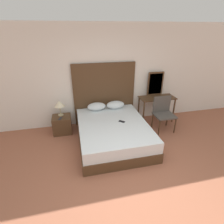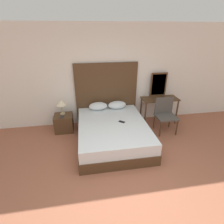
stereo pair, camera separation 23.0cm
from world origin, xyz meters
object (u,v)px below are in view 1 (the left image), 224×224
object	(u,v)px
phone_on_bed	(122,121)
table_lamp	(59,104)
chair	(163,111)
nightstand	(62,124)
bed	(113,132)
vanity_desk	(157,101)
phone_on_nightstand	(60,118)

from	to	relation	value
phone_on_bed	table_lamp	size ratio (longest dim) A/B	0.39
phone_on_bed	chair	world-z (taller)	chair
phone_on_bed	nightstand	distance (m)	1.63
chair	nightstand	bearing A→B (deg)	171.13
phone_on_bed	nightstand	world-z (taller)	phone_on_bed
bed	vanity_desk	distance (m)	1.73
bed	vanity_desk	world-z (taller)	vanity_desk
table_lamp	phone_on_nightstand	distance (m)	0.37
phone_on_nightstand	vanity_desk	xyz separation A→B (m)	(2.74, 0.17, 0.15)
nightstand	phone_on_nightstand	distance (m)	0.26
table_lamp	vanity_desk	distance (m)	2.73
table_lamp	vanity_desk	size ratio (longest dim) A/B	0.39
bed	vanity_desk	xyz separation A→B (m)	(1.50, 0.78, 0.37)
table_lamp	phone_on_nightstand	xyz separation A→B (m)	(-0.01, -0.20, -0.31)
vanity_desk	chair	xyz separation A→B (m)	(-0.03, -0.48, -0.09)
table_lamp	chair	bearing A→B (deg)	-10.65
vanity_desk	nightstand	bearing A→B (deg)	-178.71
nightstand	table_lamp	distance (m)	0.56
nightstand	phone_on_nightstand	bearing A→B (deg)	-101.54
bed	chair	size ratio (longest dim) A/B	2.25
nightstand	phone_on_bed	bearing A→B (deg)	-25.46
phone_on_bed	phone_on_nightstand	world-z (taller)	phone_on_bed
vanity_desk	bed	bearing A→B (deg)	-152.44
phone_on_bed	phone_on_nightstand	bearing A→B (deg)	158.48
bed	table_lamp	distance (m)	1.56
vanity_desk	chair	distance (m)	0.49
bed	table_lamp	bearing A→B (deg)	146.68
table_lamp	chair	size ratio (longest dim) A/B	0.44
nightstand	table_lamp	xyz separation A→B (m)	(-0.01, 0.09, 0.55)
nightstand	phone_on_nightstand	size ratio (longest dim) A/B	2.87
bed	chair	xyz separation A→B (m)	(1.46, 0.30, 0.27)
nightstand	table_lamp	world-z (taller)	table_lamp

